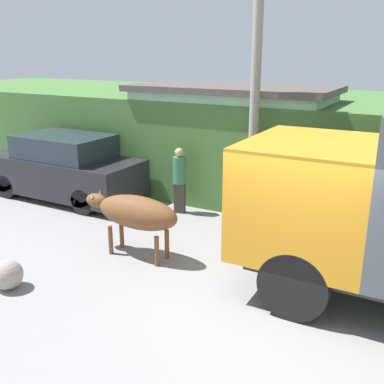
{
  "coord_description": "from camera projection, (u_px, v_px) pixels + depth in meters",
  "views": [
    {
      "loc": [
        1.67,
        -6.25,
        3.91
      ],
      "look_at": [
        -2.14,
        0.63,
        1.44
      ],
      "focal_mm": 42.0,
      "sensor_mm": 36.0,
      "label": 1
    }
  ],
  "objects": [
    {
      "name": "ground_plane",
      "position": [
        290.0,
        308.0,
        7.16
      ],
      "size": [
        60.0,
        60.0,
        0.0
      ],
      "primitive_type": "plane",
      "color": "gray"
    },
    {
      "name": "hillside_embankment",
      "position": [
        366.0,
        150.0,
        12.25
      ],
      "size": [
        32.0,
        6.17,
        2.68
      ],
      "color": "#426B33",
      "rests_on": "ground_plane"
    },
    {
      "name": "building_backdrop",
      "position": [
        231.0,
        143.0,
        12.1
      ],
      "size": [
        5.3,
        2.7,
        3.07
      ],
      "color": "#8CC69E",
      "rests_on": "ground_plane"
    },
    {
      "name": "brown_cow",
      "position": [
        135.0,
        213.0,
        8.73
      ],
      "size": [
        2.15,
        0.65,
        1.25
      ],
      "rotation": [
        0.0,
        0.0,
        -0.16
      ],
      "color": "brown",
      "rests_on": "ground_plane"
    },
    {
      "name": "parked_suv",
      "position": [
        64.0,
        168.0,
        12.3
      ],
      "size": [
        4.49,
        1.8,
        1.77
      ],
      "rotation": [
        0.0,
        0.0,
        -0.06
      ],
      "color": "#232328",
      "rests_on": "ground_plane"
    },
    {
      "name": "pedestrian_on_hill",
      "position": [
        179.0,
        177.0,
        11.14
      ],
      "size": [
        0.41,
        0.41,
        1.66
      ],
      "rotation": [
        0.0,
        0.0,
        3.46
      ],
      "color": "#38332D",
      "rests_on": "ground_plane"
    },
    {
      "name": "utility_pole",
      "position": [
        255.0,
        91.0,
        9.74
      ],
      "size": [
        0.9,
        0.22,
        5.94
      ],
      "color": "gray",
      "rests_on": "ground_plane"
    },
    {
      "name": "roadside_rock",
      "position": [
        8.0,
        275.0,
        7.68
      ],
      "size": [
        0.52,
        0.52,
        0.52
      ],
      "color": "gray",
      "rests_on": "ground_plane"
    }
  ]
}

